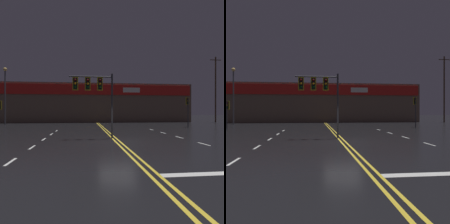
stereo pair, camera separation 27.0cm
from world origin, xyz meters
The scene contains 7 objects.
ground_plane centered at (0.00, 0.00, 0.00)m, with size 200.00×200.00×0.00m, color black.
road_markings centered at (1.02, -1.56, 0.00)m, with size 15.46×60.00×0.01m.
traffic_signal_median centered at (-1.59, 1.79, 3.81)m, with size 3.30×0.36×4.92m.
traffic_signal_corner_northeast centered at (10.93, 11.99, 2.86)m, with size 0.42×0.36×3.89m.
streetlight_median_approach centered at (-14.45, 20.73, 5.69)m, with size 0.56×0.56×8.83m.
building_backdrop centered at (0.00, 30.43, 3.68)m, with size 36.59×10.23×7.33m.
utility_pole_row centered at (0.30, 24.31, 6.40)m, with size 47.20×0.26×12.50m.
Camera 1 is at (-2.20, -14.67, 2.04)m, focal length 35.00 mm.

